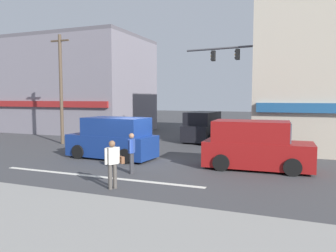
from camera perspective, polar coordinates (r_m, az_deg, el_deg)
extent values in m
plane|color=#3D3D3F|center=(16.40, -5.57, -6.04)|extent=(120.00, 120.00, 0.00)
cube|color=silver|center=(13.45, -12.45, -8.56)|extent=(9.00, 0.24, 0.01)
cube|color=slate|center=(32.55, -15.82, 6.58)|extent=(13.20, 8.52, 8.30)
cube|color=maroon|center=(29.18, -20.95, 3.60)|extent=(12.54, 0.24, 0.50)
cube|color=#57545B|center=(32.96, -16.00, 14.06)|extent=(13.20, 8.52, 0.30)
cylinder|color=brown|center=(23.19, -18.12, 5.99)|extent=(0.22, 0.22, 7.28)
cube|color=#473828|center=(23.49, -18.34, 13.92)|extent=(1.40, 0.12, 0.10)
cylinder|color=#47474C|center=(18.68, 16.87, 4.68)|extent=(0.18, 0.18, 6.20)
cylinder|color=#47474C|center=(19.50, 9.96, 13.22)|extent=(4.78, 0.65, 0.12)
cube|color=black|center=(19.23, 12.03, 12.10)|extent=(0.23, 0.26, 0.60)
sphere|color=black|center=(19.29, 11.69, 12.63)|extent=(0.12, 0.12, 0.12)
sphere|color=orange|center=(19.26, 11.68, 12.10)|extent=(0.12, 0.12, 0.12)
sphere|color=black|center=(19.24, 11.67, 11.56)|extent=(0.12, 0.12, 0.12)
cube|color=black|center=(19.68, 7.91, 12.00)|extent=(0.23, 0.26, 0.60)
sphere|color=black|center=(19.74, 7.58, 12.51)|extent=(0.12, 0.12, 0.12)
sphere|color=orange|center=(19.72, 7.57, 11.99)|extent=(0.12, 0.12, 0.12)
sphere|color=black|center=(19.70, 7.57, 11.47)|extent=(0.12, 0.12, 0.12)
cube|color=navy|center=(17.17, -9.78, -3.35)|extent=(4.73, 2.20, 1.10)
cube|color=navy|center=(16.88, -9.00, -0.06)|extent=(3.33, 2.05, 0.90)
cube|color=#475666|center=(17.86, -13.26, 0.14)|extent=(0.19, 1.66, 0.76)
cylinder|color=black|center=(17.39, -15.37, -4.36)|extent=(0.73, 0.26, 0.72)
cylinder|color=black|center=(18.79, -11.65, -3.60)|extent=(0.73, 0.26, 0.72)
cylinder|color=black|center=(15.67, -7.50, -5.24)|extent=(0.73, 0.26, 0.72)
cylinder|color=black|center=(17.21, -4.10, -4.29)|extent=(0.73, 0.26, 0.72)
cube|color=maroon|center=(14.88, 15.30, -4.73)|extent=(4.67, 2.03, 1.10)
cube|color=maroon|center=(14.77, 14.23, -0.87)|extent=(3.27, 1.93, 0.90)
cube|color=#475666|center=(14.72, 20.53, -1.05)|extent=(0.13, 1.66, 0.76)
cylinder|color=black|center=(15.81, 20.69, -5.42)|extent=(0.73, 0.23, 0.72)
cylinder|color=black|center=(14.01, 20.88, -6.74)|extent=(0.73, 0.23, 0.72)
cylinder|color=black|center=(15.98, 10.38, -5.08)|extent=(0.73, 0.23, 0.72)
cylinder|color=black|center=(14.20, 9.23, -6.32)|extent=(0.73, 0.23, 0.72)
cube|color=black|center=(23.88, 6.27, -0.99)|extent=(2.11, 4.70, 1.10)
cube|color=black|center=(23.51, 6.06, 1.37)|extent=(1.99, 3.30, 0.90)
cube|color=#475666|center=(25.05, 7.26, 1.57)|extent=(1.66, 0.16, 0.76)
cylinder|color=black|center=(25.55, 5.34, -1.27)|extent=(0.24, 0.73, 0.72)
cylinder|color=black|center=(25.00, 9.31, -1.46)|extent=(0.24, 0.73, 0.72)
cylinder|color=black|center=(22.90, 2.93, -1.98)|extent=(0.24, 0.73, 0.72)
cylinder|color=black|center=(22.28, 7.33, -2.21)|extent=(0.24, 0.73, 0.72)
cylinder|color=#4C4742|center=(11.46, -10.04, -8.70)|extent=(0.14, 0.14, 0.86)
cylinder|color=#4C4742|center=(11.54, -9.24, -8.60)|extent=(0.14, 0.14, 0.86)
cube|color=beige|center=(11.35, -9.69, -5.11)|extent=(0.38, 0.42, 0.58)
sphere|color=brown|center=(11.29, -9.72, -3.06)|extent=(0.22, 0.22, 0.22)
cylinder|color=beige|center=(11.25, -10.78, -5.23)|extent=(0.09, 0.09, 0.56)
cylinder|color=beige|center=(11.46, -8.63, -5.00)|extent=(0.09, 0.09, 0.56)
cube|color=brown|center=(11.50, -8.17, -5.85)|extent=(0.30, 0.25, 0.24)
cylinder|color=#333338|center=(13.77, -6.25, -6.35)|extent=(0.14, 0.14, 0.86)
cylinder|color=#333338|center=(13.60, -6.42, -6.49)|extent=(0.14, 0.14, 0.86)
cube|color=#2D4CA5|center=(13.56, -6.36, -3.43)|extent=(0.30, 0.40, 0.58)
sphere|color=#9E7051|center=(13.50, -6.38, -1.71)|extent=(0.22, 0.22, 0.22)
cylinder|color=#2D4CA5|center=(13.79, -6.14, -3.29)|extent=(0.09, 0.09, 0.56)
cylinder|color=#2D4CA5|center=(13.33, -6.60, -3.58)|extent=(0.09, 0.09, 0.56)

